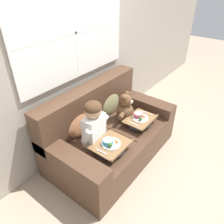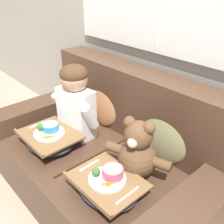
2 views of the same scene
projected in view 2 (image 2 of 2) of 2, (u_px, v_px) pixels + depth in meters
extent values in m
plane|color=tan|center=(102.00, 196.00, 2.03)|extent=(14.00, 14.00, 0.00)
cube|color=#A89E8E|center=(164.00, 11.00, 1.74)|extent=(8.00, 0.05, 2.60)
cube|color=#4C3323|center=(101.00, 176.00, 1.93)|extent=(1.69, 0.97, 0.41)
cube|color=#4C3323|center=(139.00, 104.00, 1.93)|extent=(1.69, 0.22, 0.51)
cube|color=#4C3323|center=(46.00, 108.00, 2.28)|extent=(0.22, 0.97, 0.15)
cube|color=#4C3323|center=(194.00, 208.00, 1.31)|extent=(0.22, 0.97, 0.15)
cube|color=#32190A|center=(98.00, 154.00, 1.82)|extent=(0.01, 0.71, 0.01)
ellipsoid|color=#B2754C|center=(103.00, 102.00, 2.12)|extent=(0.40, 0.19, 0.41)
ellipsoid|color=#898456|center=(165.00, 133.00, 1.71)|extent=(0.40, 0.19, 0.42)
cube|color=white|center=(77.00, 112.00, 1.96)|extent=(0.29, 0.18, 0.38)
sphere|color=tan|center=(74.00, 79.00, 1.83)|extent=(0.19, 0.19, 0.19)
ellipsoid|color=#4C331E|center=(74.00, 74.00, 1.82)|extent=(0.20, 0.20, 0.14)
cylinder|color=white|center=(61.00, 103.00, 2.03)|extent=(0.09, 0.15, 0.21)
cylinder|color=white|center=(90.00, 117.00, 1.85)|extent=(0.09, 0.15, 0.21)
sphere|color=brown|center=(137.00, 159.00, 1.59)|extent=(0.24, 0.24, 0.24)
sphere|color=brown|center=(139.00, 135.00, 1.50)|extent=(0.17, 0.17, 0.17)
sphere|color=brown|center=(129.00, 122.00, 1.50)|extent=(0.07, 0.07, 0.07)
sphere|color=brown|center=(149.00, 128.00, 1.44)|extent=(0.07, 0.07, 0.07)
sphere|color=beige|center=(133.00, 143.00, 1.45)|extent=(0.06, 0.06, 0.06)
sphere|color=black|center=(131.00, 144.00, 1.44)|extent=(0.02, 0.02, 0.02)
cylinder|color=brown|center=(116.00, 148.00, 1.64)|extent=(0.13, 0.09, 0.06)
cylinder|color=brown|center=(161.00, 164.00, 1.51)|extent=(0.13, 0.09, 0.06)
cylinder|color=brown|center=(120.00, 179.00, 1.56)|extent=(0.09, 0.12, 0.06)
cylinder|color=brown|center=(136.00, 185.00, 1.51)|extent=(0.09, 0.12, 0.06)
ellipsoid|color=#2D2D38|center=(50.00, 140.00, 1.89)|extent=(0.40, 0.33, 0.09)
cube|color=brown|center=(49.00, 135.00, 1.86)|extent=(0.41, 0.34, 0.01)
cube|color=brown|center=(28.00, 142.00, 1.76)|extent=(0.41, 0.02, 0.02)
cylinder|color=silver|center=(49.00, 133.00, 1.86)|extent=(0.22, 0.22, 0.01)
cylinder|color=#3889C1|center=(51.00, 127.00, 1.87)|extent=(0.12, 0.12, 0.05)
cylinder|color=#E5D189|center=(50.00, 125.00, 1.86)|extent=(0.10, 0.10, 0.01)
sphere|color=#38702D|center=(40.00, 127.00, 1.85)|extent=(0.05, 0.05, 0.05)
cylinder|color=#7A9E56|center=(41.00, 130.00, 1.87)|extent=(0.02, 0.02, 0.02)
cylinder|color=orange|center=(47.00, 136.00, 1.80)|extent=(0.04, 0.07, 0.01)
cylinder|color=orange|center=(50.00, 137.00, 1.79)|extent=(0.03, 0.06, 0.01)
cube|color=silver|center=(38.00, 125.00, 1.96)|extent=(0.01, 0.14, 0.01)
ellipsoid|color=#2D2D38|center=(107.00, 187.00, 1.48)|extent=(0.39, 0.30, 0.09)
cube|color=brown|center=(107.00, 181.00, 1.45)|extent=(0.41, 0.32, 0.01)
cube|color=brown|center=(85.00, 192.00, 1.36)|extent=(0.41, 0.02, 0.02)
cylinder|color=silver|center=(107.00, 179.00, 1.45)|extent=(0.21, 0.21, 0.01)
cylinder|color=#D64C70|center=(113.00, 172.00, 1.45)|extent=(0.12, 0.12, 0.05)
cylinder|color=#E5D189|center=(113.00, 169.00, 1.44)|extent=(0.10, 0.10, 0.01)
sphere|color=#38702D|center=(96.00, 172.00, 1.44)|extent=(0.05, 0.05, 0.05)
cylinder|color=#7A9E56|center=(96.00, 175.00, 1.46)|extent=(0.02, 0.02, 0.02)
cylinder|color=orange|center=(107.00, 183.00, 1.41)|extent=(0.03, 0.07, 0.01)
cylinder|color=orange|center=(111.00, 184.00, 1.40)|extent=(0.02, 0.06, 0.01)
cube|color=silver|center=(90.00, 165.00, 1.55)|extent=(0.02, 0.14, 0.01)
cube|color=silver|center=(127.00, 195.00, 1.35)|extent=(0.01, 0.17, 0.01)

